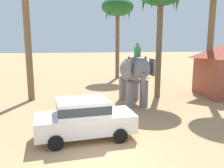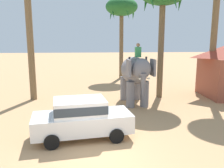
# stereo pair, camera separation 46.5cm
# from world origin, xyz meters

# --- Properties ---
(ground_plane) EXTENTS (120.00, 120.00, 0.00)m
(ground_plane) POSITION_xyz_m (0.00, 0.00, 0.00)
(ground_plane) COLOR tan
(car_sedan_foreground) EXTENTS (4.31, 2.33, 1.70)m
(car_sedan_foreground) POSITION_xyz_m (-0.64, 1.87, 0.93)
(car_sedan_foreground) COLOR white
(car_sedan_foreground) RESTS_ON ground
(elephant_with_mahout) EXTENTS (1.85, 3.93, 3.88)m
(elephant_with_mahout) POSITION_xyz_m (2.51, 6.94, 1.99)
(elephant_with_mahout) COLOR slate
(elephant_with_mahout) RESTS_ON ground
(palm_tree_left_of_road) EXTENTS (3.20, 3.20, 8.11)m
(palm_tree_left_of_road) POSITION_xyz_m (2.83, 16.96, 6.97)
(palm_tree_left_of_road) COLOR brown
(palm_tree_left_of_road) RESTS_ON ground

